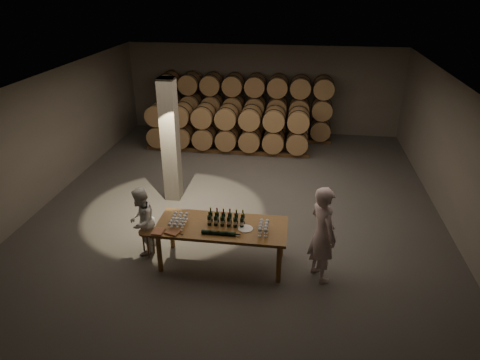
# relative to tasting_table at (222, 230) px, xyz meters

# --- Properties ---
(room) EXTENTS (12.00, 12.00, 12.00)m
(room) POSITION_rel_tasting_table_xyz_m (-1.80, 2.70, 0.80)
(room) COLOR #585552
(room) RESTS_ON ground
(tasting_table) EXTENTS (2.60, 1.10, 0.90)m
(tasting_table) POSITION_rel_tasting_table_xyz_m (0.00, 0.00, 0.00)
(tasting_table) COLOR brown
(tasting_table) RESTS_ON ground
(barrel_stack_back) EXTENTS (6.26, 0.95, 2.31)m
(barrel_stack_back) POSITION_rel_tasting_table_xyz_m (-0.57, 7.70, 0.40)
(barrel_stack_back) COLOR brown
(barrel_stack_back) RESTS_ON ground
(barrel_stack_front) EXTENTS (5.48, 0.95, 1.57)m
(barrel_stack_front) POSITION_rel_tasting_table_xyz_m (-0.96, 6.30, 0.03)
(barrel_stack_front) COLOR brown
(barrel_stack_front) RESTS_ON ground
(bottle_cluster) EXTENTS (0.73, 0.23, 0.31)m
(bottle_cluster) POSITION_rel_tasting_table_xyz_m (0.08, 0.07, 0.21)
(bottle_cluster) COLOR black
(bottle_cluster) RESTS_ON tasting_table
(lying_bottles) EXTENTS (0.76, 0.08, 0.08)m
(lying_bottles) POSITION_rel_tasting_table_xyz_m (0.01, -0.33, 0.14)
(lying_bottles) COLOR black
(lying_bottles) RESTS_ON tasting_table
(glass_cluster_left) EXTENTS (0.30, 0.52, 0.16)m
(glass_cluster_left) POSITION_rel_tasting_table_xyz_m (-0.86, -0.07, 0.22)
(glass_cluster_left) COLOR silver
(glass_cluster_left) RESTS_ON tasting_table
(glass_cluster_right) EXTENTS (0.20, 0.42, 0.18)m
(glass_cluster_right) POSITION_rel_tasting_table_xyz_m (0.84, -0.10, 0.23)
(glass_cluster_right) COLOR silver
(glass_cluster_right) RESTS_ON tasting_table
(plate) EXTENTS (0.29, 0.29, 0.02)m
(plate) POSITION_rel_tasting_table_xyz_m (0.48, -0.06, 0.11)
(plate) COLOR white
(plate) RESTS_ON tasting_table
(notebook_near) EXTENTS (0.31, 0.28, 0.03)m
(notebook_near) POSITION_rel_tasting_table_xyz_m (-0.88, -0.39, 0.12)
(notebook_near) COLOR #945636
(notebook_near) RESTS_ON tasting_table
(notebook_corner) EXTENTS (0.22, 0.27, 0.02)m
(notebook_corner) POSITION_rel_tasting_table_xyz_m (-1.17, -0.40, 0.12)
(notebook_corner) COLOR #945636
(notebook_corner) RESTS_ON tasting_table
(pen) EXTENTS (0.14, 0.06, 0.01)m
(pen) POSITION_rel_tasting_table_xyz_m (-0.73, -0.42, 0.11)
(pen) COLOR black
(pen) RESTS_ON tasting_table
(stool) EXTENTS (0.35, 0.35, 0.59)m
(stool) POSITION_rel_tasting_table_xyz_m (-1.59, 0.06, -0.31)
(stool) COLOR brown
(stool) RESTS_ON ground
(person_man) EXTENTS (0.77, 0.86, 1.97)m
(person_man) POSITION_rel_tasting_table_xyz_m (1.96, -0.16, 0.19)
(person_man) COLOR silver
(person_man) RESTS_ON ground
(person_woman) EXTENTS (0.60, 0.75, 1.49)m
(person_woman) POSITION_rel_tasting_table_xyz_m (-1.74, 0.18, -0.05)
(person_woman) COLOR white
(person_woman) RESTS_ON ground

